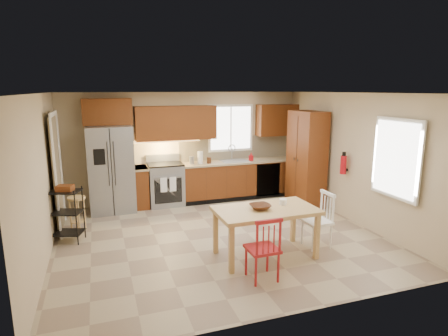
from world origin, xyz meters
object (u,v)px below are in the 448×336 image
at_px(soap_bottle, 251,157).
at_px(chair_white, 317,220).
at_px(dining_table, 265,233).
at_px(bar_stool, 78,214).
at_px(refrigerator, 111,169).
at_px(table_jar, 283,203).
at_px(chair_red, 262,248).
at_px(table_bowl, 260,210).
at_px(pantry, 306,159).
at_px(fire_extinguisher, 343,165).
at_px(range_stove, 166,185).
at_px(utility_cart, 67,215).

xyz_separation_m(soap_bottle, chair_white, (-0.09, -3.01, -0.54)).
distance_m(dining_table, bar_stool, 3.48).
bearing_deg(dining_table, soap_bottle, 70.47).
xyz_separation_m(refrigerator, bar_stool, (-0.67, -1.03, -0.58)).
bearing_deg(table_jar, chair_red, -132.72).
height_order(table_bowl, bar_stool, table_bowl).
height_order(soap_bottle, table_bowl, soap_bottle).
xyz_separation_m(pantry, table_jar, (-1.65, -2.06, -0.25)).
height_order(chair_red, chair_white, same).
bearing_deg(dining_table, pantry, 46.58).
bearing_deg(soap_bottle, refrigerator, 179.55).
height_order(soap_bottle, chair_red, soap_bottle).
height_order(pantry, fire_extinguisher, pantry).
distance_m(pantry, chair_red, 3.70).
distance_m(range_stove, bar_stool, 2.12).
bearing_deg(pantry, table_jar, -128.60).
bearing_deg(range_stove, fire_extinguisher, -32.62).
xyz_separation_m(range_stove, dining_table, (0.99, -3.14, -0.08)).
xyz_separation_m(refrigerator, utility_cart, (-0.80, -1.48, -0.44)).
bearing_deg(fire_extinguisher, soap_bottle, 120.53).
bearing_deg(fire_extinguisher, utility_cart, 174.52).
bearing_deg(utility_cart, bar_stool, 93.00).
relative_size(table_jar, utility_cart, 0.14).
xyz_separation_m(bar_stool, utility_cart, (-0.13, -0.46, 0.14)).
bearing_deg(dining_table, fire_extinguisher, 26.09).
xyz_separation_m(range_stove, chair_red, (0.64, -3.79, -0.00)).
bearing_deg(chair_red, pantry, 49.44).
relative_size(range_stove, chair_white, 1.01).
bearing_deg(utility_cart, soap_bottle, 39.51).
bearing_deg(soap_bottle, range_stove, 177.60).
bearing_deg(range_stove, table_jar, -66.37).
bearing_deg(chair_red, bar_stool, 131.44).
bearing_deg(refrigerator, utility_cart, -118.35).
height_order(pantry, chair_white, pantry).
height_order(bar_stool, utility_cart, utility_cart).
bearing_deg(table_bowl, dining_table, 0.00).
bearing_deg(chair_white, soap_bottle, -2.46).
distance_m(refrigerator, bar_stool, 1.36).
distance_m(chair_red, chair_white, 1.48).
bearing_deg(soap_bottle, chair_red, -110.49).
relative_size(range_stove, table_jar, 6.97).
height_order(chair_white, table_jar, chair_white).
distance_m(dining_table, table_jar, 0.55).
height_order(fire_extinguisher, table_bowl, fire_extinguisher).
height_order(range_stove, bar_stool, range_stove).
bearing_deg(chair_white, fire_extinguisher, -50.22).
xyz_separation_m(range_stove, table_jar, (1.33, -3.05, 0.34)).
bearing_deg(chair_white, bar_stool, 61.08).
distance_m(dining_table, utility_cart, 3.35).
height_order(dining_table, utility_cart, utility_cart).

